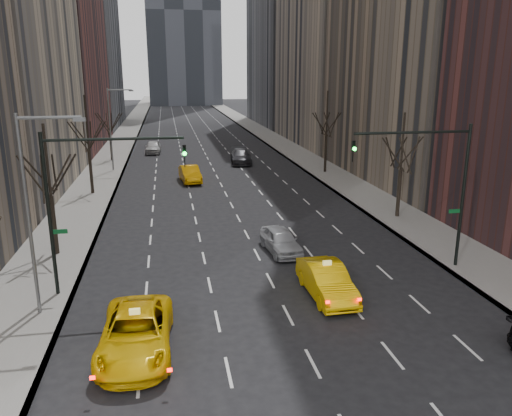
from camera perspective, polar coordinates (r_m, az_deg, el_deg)
sidewalk_left at (r=83.21m, az=-15.11°, el=7.33°), size 4.50×320.00×0.15m
sidewalk_right at (r=84.70m, az=1.78°, el=7.97°), size 4.50×320.00×0.15m
tree_lw_b at (r=31.78m, az=-22.39°, el=1.25°), size 3.36×3.50×7.82m
tree_lw_c at (r=47.20m, az=-18.54°, el=6.25°), size 3.36×3.50×8.74m
tree_lw_d at (r=64.98m, az=-16.34°, el=8.26°), size 3.36×3.50×7.36m
tree_rw_b at (r=38.89m, az=16.19°, el=4.19°), size 3.36×3.50×7.82m
tree_rw_c at (r=55.35m, az=8.02°, el=8.10°), size 3.36×3.50×8.74m
traffic_mast_left at (r=25.10m, az=-19.08°, el=2.24°), size 6.69×0.39×8.00m
traffic_mast_right at (r=28.56m, az=19.96°, el=3.66°), size 6.69×0.39×8.00m
streetlight_near at (r=23.51m, az=-23.98°, el=1.25°), size 2.83×0.22×9.00m
streetlight_far at (r=57.73m, az=-16.03°, el=9.54°), size 2.83×0.22×9.00m
taxi_suv at (r=20.82m, az=-13.55°, el=-13.74°), size 2.96×6.07×1.66m
taxi_sedan at (r=25.14m, az=8.06°, el=-8.21°), size 1.90×5.08×1.66m
silver_sedan_ahead at (r=30.85m, az=2.85°, el=-3.72°), size 2.21×4.57×1.51m
far_taxi at (r=51.11m, az=-7.55°, el=3.88°), size 2.26×5.12×1.64m
far_suv_grey at (r=61.23m, az=-1.74°, el=5.92°), size 2.89×6.11×1.72m
far_car_white at (r=70.52m, az=-11.68°, el=6.83°), size 2.18×5.01×1.68m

